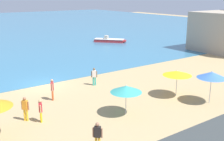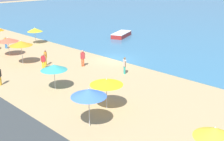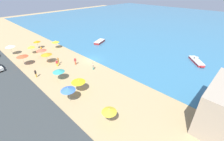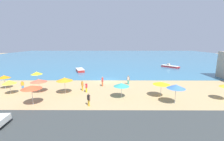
{
  "view_description": "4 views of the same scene",
  "coord_description": "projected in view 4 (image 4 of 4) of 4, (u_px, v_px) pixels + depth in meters",
  "views": [
    {
      "loc": [
        -9.29,
        -24.52,
        8.4
      ],
      "look_at": [
        4.15,
        -5.59,
        2.03
      ],
      "focal_mm": 45.0,
      "sensor_mm": 36.0,
      "label": 1
    },
    {
      "loc": [
        21.24,
        -22.48,
        9.24
      ],
      "look_at": [
        4.21,
        -4.87,
        0.88
      ],
      "focal_mm": 45.0,
      "sensor_mm": 36.0,
      "label": 2
    },
    {
      "loc": [
        26.66,
        -20.61,
        16.17
      ],
      "look_at": [
        9.7,
        -2.9,
        2.04
      ],
      "focal_mm": 24.0,
      "sensor_mm": 36.0,
      "label": 3
    },
    {
      "loc": [
        1.08,
        -30.21,
        7.82
      ],
      "look_at": [
        0.91,
        1.33,
        1.86
      ],
      "focal_mm": 24.0,
      "sensor_mm": 36.0,
      "label": 4
    }
  ],
  "objects": [
    {
      "name": "beach_umbrella_5",
      "position": [
        9.0,
        82.0,
        22.56
      ],
      "size": [
        1.94,
        1.94,
        2.26
      ],
      "color": "#B2B2B7",
      "rests_on": "ground_plane"
    },
    {
      "name": "beach_umbrella_6",
      "position": [
        39.0,
        81.0,
        23.44
      ],
      "size": [
        2.49,
        2.49,
        2.21
      ],
      "color": "#B2B2B7",
      "rests_on": "ground_plane"
    },
    {
      "name": "skiff_offshore",
      "position": [
        170.0,
        66.0,
        47.02
      ],
      "size": [
        4.72,
        5.03,
        1.16
      ],
      "color": "#BB2C2F",
      "rests_on": "sea"
    },
    {
      "name": "beach_umbrella_9",
      "position": [
        37.0,
        73.0,
        28.91
      ],
      "size": [
        2.11,
        2.11,
        2.28
      ],
      "color": "#B2B2B7",
      "rests_on": "ground_plane"
    },
    {
      "name": "beach_umbrella_4",
      "position": [
        176.0,
        87.0,
        18.88
      ],
      "size": [
        2.27,
        2.27,
        2.65
      ],
      "color": "#B2B2B7",
      "rests_on": "ground_plane"
    },
    {
      "name": "ground_plane",
      "position": [
        108.0,
        80.0,
        31.15
      ],
      "size": [
        160.0,
        160.0,
        0.0
      ],
      "primitive_type": "plane",
      "color": "tan"
    },
    {
      "name": "beach_umbrella_2",
      "position": [
        121.0,
        85.0,
        21.06
      ],
      "size": [
        2.24,
        2.24,
        2.25
      ],
      "color": "#B2B2B7",
      "rests_on": "ground_plane"
    },
    {
      "name": "bather_0",
      "position": [
        128.0,
        79.0,
        28.1
      ],
      "size": [
        0.5,
        0.38,
        1.71
      ],
      "color": "teal",
      "rests_on": "ground_plane"
    },
    {
      "name": "coastal_road",
      "position": [
        101.0,
        130.0,
        13.46
      ],
      "size": [
        80.0,
        8.0,
        0.06
      ],
      "primitive_type": "cube",
      "color": "#363B3B",
      "rests_on": "ground_plane"
    },
    {
      "name": "beach_umbrella_7",
      "position": [
        161.0,
        83.0,
        21.46
      ],
      "size": [
        2.4,
        2.4,
        2.3
      ],
      "color": "#B2B2B7",
      "rests_on": "ground_plane"
    },
    {
      "name": "beach_umbrella_1",
      "position": [
        65.0,
        79.0,
        22.75
      ],
      "size": [
        2.47,
        2.47,
        2.6
      ],
      "color": "#B2B2B7",
      "rests_on": "ground_plane"
    },
    {
      "name": "skiff_nearshore",
      "position": [
        80.0,
        70.0,
        40.67
      ],
      "size": [
        3.26,
        5.0,
        0.69
      ],
      "color": "#B42823",
      "rests_on": "sea"
    },
    {
      "name": "sea",
      "position": [
        111.0,
        56.0,
        85.18
      ],
      "size": [
        150.0,
        110.0,
        0.05
      ],
      "primitive_type": "cube",
      "color": "teal",
      "rests_on": "ground_plane"
    },
    {
      "name": "bather_2",
      "position": [
        102.0,
        81.0,
        26.86
      ],
      "size": [
        0.36,
        0.52,
        1.78
      ],
      "color": "#D75429",
      "rests_on": "ground_plane"
    },
    {
      "name": "beach_umbrella_8",
      "position": [
        4.0,
        77.0,
        25.14
      ],
      "size": [
        1.95,
        1.95,
        2.42
      ],
      "color": "#B2B2B7",
      "rests_on": "ground_plane"
    },
    {
      "name": "bather_5",
      "position": [
        86.0,
        87.0,
        23.61
      ],
      "size": [
        0.34,
        0.54,
        1.61
      ],
      "color": "yellow",
      "rests_on": "ground_plane"
    },
    {
      "name": "bather_1",
      "position": [
        82.0,
        85.0,
        24.37
      ],
      "size": [
        0.41,
        0.45,
        1.72
      ],
      "color": "yellow",
      "rests_on": "ground_plane"
    },
    {
      "name": "bather_3",
      "position": [
        22.0,
        85.0,
        24.92
      ],
      "size": [
        0.48,
        0.39,
        1.59
      ],
      "color": "#2D74C2",
      "rests_on": "ground_plane"
    },
    {
      "name": "bather_4",
      "position": [
        89.0,
        99.0,
        18.47
      ],
      "size": [
        0.43,
        0.43,
        1.67
      ],
      "color": "gold",
      "rests_on": "ground_plane"
    },
    {
      "name": "beach_umbrella_0",
      "position": [
        31.0,
        87.0,
        18.56
      ],
      "size": [
        2.47,
        2.47,
        2.62
      ],
      "color": "#B2B2B7",
      "rests_on": "ground_plane"
    }
  ]
}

